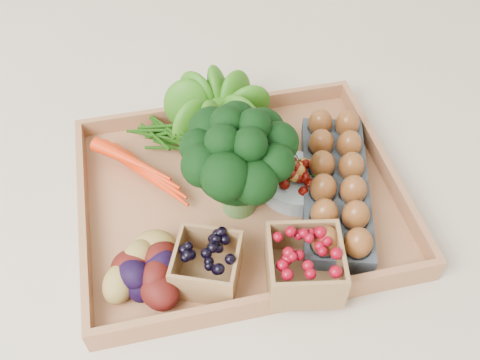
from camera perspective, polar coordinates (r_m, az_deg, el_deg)
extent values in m
plane|color=beige|center=(0.96, 0.00, -2.33)|extent=(4.00, 4.00, 0.00)
cube|color=#A96F47|center=(0.95, 0.00, -2.05)|extent=(0.55, 0.45, 0.01)
sphere|color=#1B590D|center=(1.02, -2.23, 7.96)|extent=(0.13, 0.13, 0.13)
cylinder|color=#8C9EA5|center=(0.95, 5.92, -0.29)|extent=(0.13, 0.13, 0.03)
cube|color=#373E46|center=(0.95, 10.08, -0.98)|extent=(0.20, 0.34, 0.04)
cube|color=black|center=(0.83, -3.55, -8.98)|extent=(0.13, 0.13, 0.07)
cube|color=maroon|center=(0.83, 6.88, -8.96)|extent=(0.13, 0.13, 0.08)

